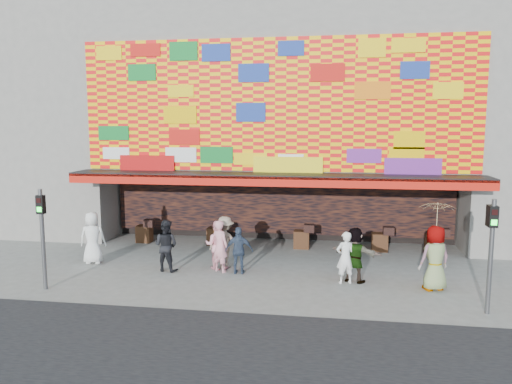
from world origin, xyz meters
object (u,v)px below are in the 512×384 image
signal_left (42,228)px  ped_a (93,238)px  ped_b (220,246)px  ped_c (166,245)px  ped_f (355,255)px  ped_g (435,258)px  ped_i (217,245)px  ped_d (225,242)px  ped_h (345,258)px  signal_right (492,243)px  ped_e (239,250)px  parasol (437,218)px

signal_left → ped_a: signal_left is taller
ped_b → ped_c: 1.81m
ped_f → ped_g: size_ratio=0.90×
ped_b → ped_i: size_ratio=1.05×
ped_a → ped_i: (4.45, 0.04, -0.09)m
ped_a → ped_d: (4.70, 0.20, -0.03)m
ped_b → ped_g: (6.65, -0.82, 0.10)m
ped_b → ped_f: 4.38m
signal_left → ped_h: signal_left is taller
signal_right → ped_a: 12.66m
ped_a → ped_h: size_ratio=1.13×
ped_b → ped_a: bearing=25.7°
ped_d → ped_e: size_ratio=1.13×
ped_d → ped_g: ped_g is taller
ped_a → parasol: (11.29, -1.12, 1.25)m
ped_d → ped_g: 6.73m
ped_c → ped_d: size_ratio=0.98×
ped_c → parasol: bearing=-172.5°
ped_c → parasol: (8.46, -0.65, 1.30)m
ped_b → ped_h: bearing=-158.9°
ped_d → ped_f: bearing=175.7°
ped_c → ped_e: 2.47m
ped_a → ped_b: 4.65m
ped_g → signal_left: bearing=-14.9°
ped_f → ped_g: bearing=-167.7°
ped_e → ped_c: bearing=-3.5°
ped_i → parasol: (6.84, -1.15, 1.34)m
ped_e → parasol: parasol is taller
ped_i → signal_left: bearing=29.0°
signal_left → ped_b: 5.46m
ped_b → parasol: parasol is taller
ped_g → ped_i: size_ratio=1.17×
ped_c → ped_e: ped_c is taller
ped_b → ped_i: bearing=-31.5°
signal_right → ped_i: (-7.85, 2.87, -1.04)m
signal_right → parasol: (-1.01, 1.71, 0.31)m
signal_right → ped_a: bearing=167.0°
ped_a → ped_e: size_ratio=1.18×
signal_right → ped_e: size_ratio=1.93×
ped_a → ped_f: (9.00, -0.71, -0.05)m
ped_b → ped_i: (-0.19, 0.33, -0.04)m
signal_left → ped_c: 3.89m
ped_f → ped_h: size_ratio=1.07×
ped_b → ped_e: ped_b is taller
ped_a → signal_right: bearing=157.0°
ped_f → parasol: (2.30, -0.41, 1.30)m
ped_a → ped_e: (5.30, -0.43, -0.14)m
ped_h → parasol: size_ratio=0.86×
ped_f → ped_a: bearing=17.8°
ped_d → ped_g: size_ratio=0.91×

